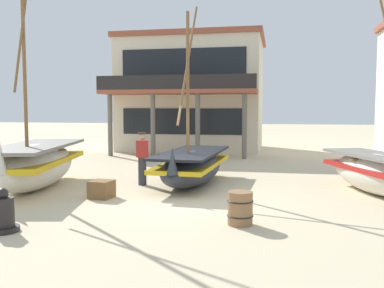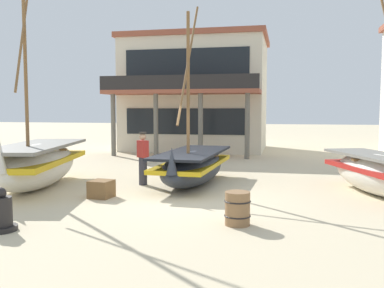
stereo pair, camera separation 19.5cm
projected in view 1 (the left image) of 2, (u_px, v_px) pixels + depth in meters
name	position (u px, v px, depth m)	size (l,w,h in m)	color
ground_plane	(185.00, 199.00, 11.42)	(120.00, 120.00, 0.00)	beige
fishing_boat_near_left	(378.00, 172.00, 12.04)	(2.69, 4.35, 5.76)	silver
fishing_boat_centre_large	(35.00, 164.00, 12.93)	(2.79, 5.37, 6.88)	silver
fishing_boat_far_right	(192.00, 166.00, 13.58)	(1.83, 4.80, 5.73)	#2D333D
fisherman_by_hull	(142.00, 159.00, 13.43)	(0.42, 0.39, 1.68)	#33333D
capstan_winch	(3.00, 215.00, 8.31)	(0.61, 0.61, 0.87)	black
wooden_barrel	(240.00, 208.00, 8.81)	(0.56, 0.56, 0.70)	olive
cargo_crate	(102.00, 189.00, 11.50)	(0.57, 0.57, 0.48)	brown
harbor_building_main	(193.00, 94.00, 25.52)	(8.38, 7.95, 6.69)	beige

